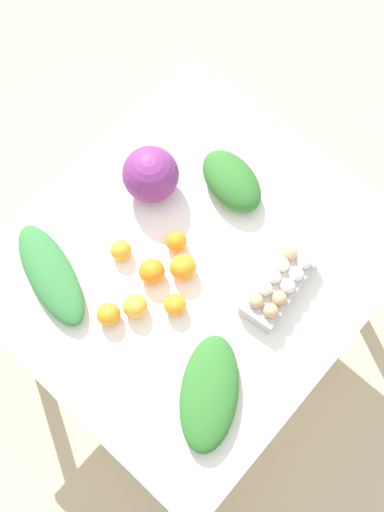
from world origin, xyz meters
TOP-DOWN VIEW (x-y plane):
  - ground_plane at (0.00, 0.00)m, footprint 8.00×8.00m
  - dining_table at (0.00, 0.00)m, footprint 1.14×1.03m
  - cabbage_purple at (0.10, 0.26)m, footprint 0.18×0.18m
  - egg_carton at (0.10, -0.26)m, footprint 0.28×0.14m
  - greens_bunch_chard at (0.26, 0.07)m, footprint 0.20×0.27m
  - greens_bunch_scallion at (-0.33, 0.27)m, footprint 0.23×0.38m
  - greens_bunch_beet_tops at (-0.27, -0.31)m, footprint 0.36×0.31m
  - orange_0 at (-0.12, 0.05)m, footprint 0.08×0.08m
  - orange_1 at (-0.05, -0.01)m, footprint 0.08×0.08m
  - orange_2 at (-0.13, 0.17)m, footprint 0.07×0.07m
  - orange_3 at (-0.23, 0.02)m, footprint 0.07×0.07m
  - orange_4 at (-0.00, 0.06)m, footprint 0.07×0.07m
  - orange_5 at (-0.30, 0.06)m, footprint 0.07×0.07m
  - orange_6 at (-0.15, -0.07)m, footprint 0.07×0.07m

SIDE VIEW (x-z plane):
  - ground_plane at x=0.00m, z-range 0.00..0.00m
  - dining_table at x=0.00m, z-range 0.26..0.96m
  - orange_2 at x=-0.13m, z-range 0.70..0.77m
  - orange_4 at x=0.00m, z-range 0.70..0.77m
  - greens_bunch_scallion at x=-0.33m, z-range 0.70..0.77m
  - orange_6 at x=-0.15m, z-range 0.70..0.77m
  - orange_5 at x=-0.30m, z-range 0.70..0.77m
  - orange_3 at x=-0.23m, z-range 0.70..0.77m
  - greens_bunch_beet_tops at x=-0.27m, z-range 0.70..0.77m
  - orange_0 at x=-0.12m, z-range 0.70..0.78m
  - orange_1 at x=-0.05m, z-range 0.70..0.78m
  - egg_carton at x=0.10m, z-range 0.70..0.79m
  - greens_bunch_chard at x=0.26m, z-range 0.70..0.80m
  - cabbage_purple at x=0.10m, z-range 0.70..0.88m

